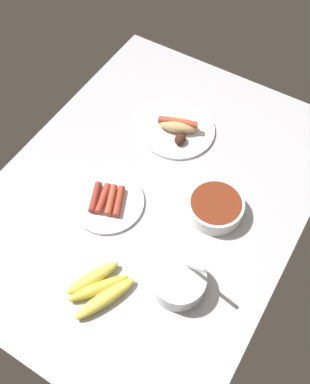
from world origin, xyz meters
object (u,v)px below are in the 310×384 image
bowl_coleslaw (179,281)px  plate_hotdog_assembled (178,128)px  plate_sausages (107,201)px  banana_bunch (99,289)px  bowl_chili (215,207)px

bowl_coleslaw → plate_hotdog_assembled: bearing=30.0°
plate_sausages → banana_bunch: size_ratio=1.11×
plate_sausages → bowl_chili: size_ratio=1.33×
banana_bunch → bowl_chili: (38.04, -15.00, 1.23)cm
bowl_coleslaw → plate_sausages: bearing=69.4°
banana_bunch → bowl_coleslaw: (12.15, -17.33, 1.75)cm
bowl_coleslaw → bowl_chili: bearing=5.2°
plate_hotdog_assembled → bowl_coleslaw: size_ratio=1.60×
plate_hotdog_assembled → banana_bunch: 60.45cm
banana_bunch → bowl_coleslaw: bearing=-55.0°
bowl_coleslaw → banana_bunch: bearing=125.0°
plate_hotdog_assembled → banana_bunch: plate_hotdog_assembled is taller
plate_hotdog_assembled → plate_sausages: size_ratio=1.14×
banana_bunch → bowl_chili: size_ratio=1.20×
plate_sausages → bowl_chili: bowl_chili is taller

